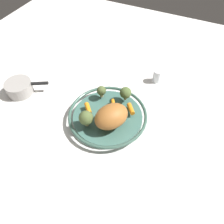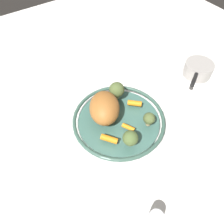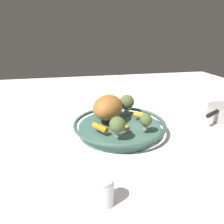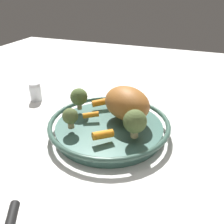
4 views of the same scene
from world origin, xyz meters
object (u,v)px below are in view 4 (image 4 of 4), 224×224
Objects in this scene: broccoli_floret_edge at (70,117)px; broccoli_floret_large at (79,97)px; baby_carrot_back at (90,116)px; baby_carrot_near_rim at (101,102)px; broccoli_floret_mid at (135,122)px; baby_carrot_left at (103,135)px; serving_bowl at (109,127)px; salt_shaker at (35,92)px; roast_chicken_piece at (127,103)px.

broccoli_floret_large is at bearing -74.60° from broccoli_floret_edge.
baby_carrot_near_rim is at bearing -88.31° from baby_carrot_back.
baby_carrot_back is 0.15m from broccoli_floret_mid.
broccoli_floret_large is at bearing -43.50° from baby_carrot_left.
broccoli_floret_large is at bearing -35.97° from baby_carrot_back.
serving_bowl is 4.64× the size of broccoli_floret_mid.
broccoli_floret_edge is 0.31m from salt_shaker.
serving_bowl is 0.08m from roast_chicken_piece.
baby_carrot_back is at bearing 91.69° from baby_carrot_near_rim.
salt_shaker reaches higher than baby_carrot_back.
roast_chicken_piece is 2.16× the size of broccoli_floret_large.
broccoli_floret_large reaches higher than salt_shaker.
broccoli_floret_edge reaches higher than baby_carrot_back.
roast_chicken_piece is 2.18× the size of salt_shaker.
broccoli_floret_mid is (-0.07, -0.03, 0.03)m from baby_carrot_left.
broccoli_floret_edge is (0.02, 0.15, 0.02)m from baby_carrot_near_rim.
baby_carrot_back reaches higher than serving_bowl.
salt_shaker is at bearing -36.50° from broccoli_floret_edge.
broccoli_floret_edge is at bearing 105.40° from broccoli_floret_large.
baby_carrot_back is 0.70× the size of salt_shaker.
salt_shaker is (0.25, -0.18, -0.04)m from broccoli_floret_edge.
roast_chicken_piece reaches higher than serving_bowl.
broccoli_floret_mid is at bearing -173.94° from broccoli_floret_edge.
broccoli_floret_edge is (-0.03, 0.10, -0.01)m from broccoli_floret_large.
broccoli_floret_mid is 0.45m from salt_shaker.
salt_shaker is at bearing -30.03° from baby_carrot_left.
roast_chicken_piece is 0.15m from broccoli_floret_large.
salt_shaker is at bearing -21.77° from broccoli_floret_mid.
broccoli_floret_mid is at bearing 137.55° from baby_carrot_near_rim.
baby_carrot_left is 0.11m from baby_carrot_back.
broccoli_floret_mid is at bearing 149.52° from serving_bowl.
broccoli_floret_mid is at bearing 119.06° from roast_chicken_piece.
baby_carrot_back is at bearing -18.18° from broccoli_floret_mid.
serving_bowl is 0.10m from baby_carrot_near_rim.
broccoli_floret_edge is at bearing -9.39° from baby_carrot_left.
broccoli_floret_large is (0.13, -0.12, 0.03)m from baby_carrot_left.
broccoli_floret_edge is at bearing 40.58° from serving_bowl.
broccoli_floret_edge is (0.12, 0.10, -0.01)m from roast_chicken_piece.
roast_chicken_piece is 1.95× the size of broccoli_floret_mid.
roast_chicken_piece is 2.72× the size of baby_carrot_left.
roast_chicken_piece is at bearing -138.69° from broccoli_floret_edge.
serving_bowl is 7.47× the size of baby_carrot_back.
serving_bowl is at bearing 160.74° from salt_shaker.
baby_carrot_near_rim is 0.27m from salt_shaker.
baby_carrot_near_rim is 1.03× the size of broccoli_floret_edge.
broccoli_floret_edge is at bearing 81.49° from baby_carrot_near_rim.
serving_bowl is 5.89× the size of baby_carrot_near_rim.
broccoli_floret_mid is 1.12× the size of salt_shaker.
baby_carrot_near_rim is at bearing 172.94° from salt_shaker.
roast_chicken_piece is 2.55× the size of broccoli_floret_edge.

